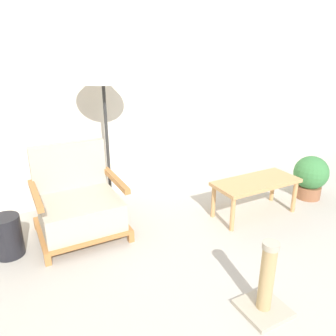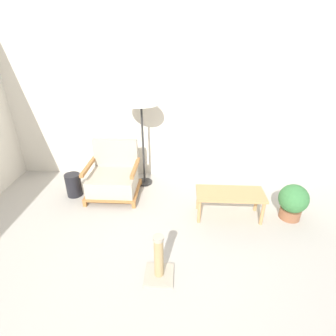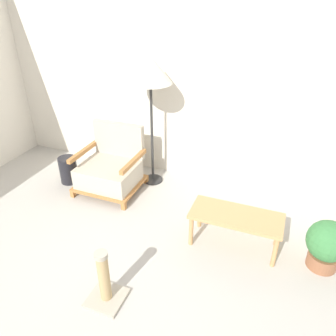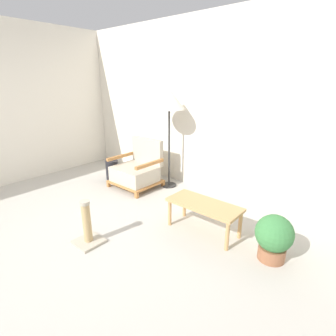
# 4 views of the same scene
# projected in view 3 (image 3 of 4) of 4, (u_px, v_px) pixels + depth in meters

# --- Properties ---
(ground_plane) EXTENTS (14.00, 14.00, 0.00)m
(ground_plane) POSITION_uv_depth(u_px,v_px,m) (88.00, 323.00, 2.55)
(ground_plane) COLOR #B7B2A8
(wall_back) EXTENTS (8.00, 0.06, 2.70)m
(wall_back) POSITION_uv_depth(u_px,v_px,m) (191.00, 76.00, 3.89)
(wall_back) COLOR silver
(wall_back) RESTS_ON ground_plane
(armchair) EXTENTS (0.76, 0.67, 0.80)m
(armchair) POSITION_uv_depth(u_px,v_px,m) (111.00, 169.00, 4.09)
(armchair) COLOR #B2753D
(armchair) RESTS_ON ground_plane
(floor_lamp) EXTENTS (0.51, 0.51, 1.63)m
(floor_lamp) POSITION_uv_depth(u_px,v_px,m) (150.00, 73.00, 3.69)
(floor_lamp) COLOR #2D2D2D
(floor_lamp) RESTS_ON ground_plane
(coffee_table) EXTENTS (0.88, 0.38, 0.37)m
(coffee_table) POSITION_uv_depth(u_px,v_px,m) (236.00, 219.00, 3.16)
(coffee_table) COLOR tan
(coffee_table) RESTS_ON ground_plane
(vase) EXTENTS (0.23, 0.23, 0.35)m
(vase) POSITION_uv_depth(u_px,v_px,m) (68.00, 170.00, 4.29)
(vase) COLOR black
(vase) RESTS_ON ground_plane
(potted_plant) EXTENTS (0.38, 0.38, 0.49)m
(potted_plant) POSITION_uv_depth(u_px,v_px,m) (327.00, 244.00, 2.94)
(potted_plant) COLOR #935B3D
(potted_plant) RESTS_ON ground_plane
(scratching_post) EXTENTS (0.29, 0.29, 0.52)m
(scratching_post) POSITION_uv_depth(u_px,v_px,m) (105.00, 284.00, 2.65)
(scratching_post) COLOR #B2A893
(scratching_post) RESTS_ON ground_plane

